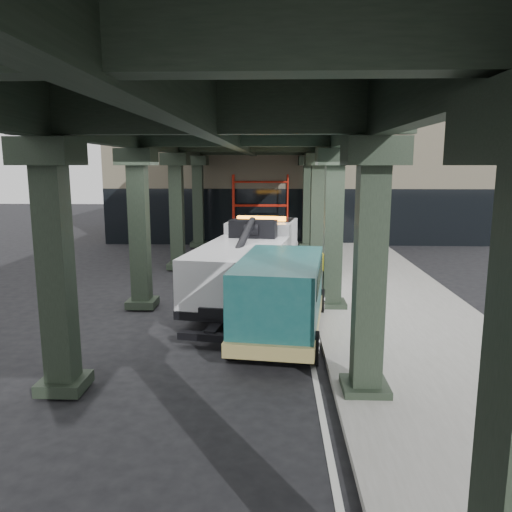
# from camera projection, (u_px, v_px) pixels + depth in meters

# --- Properties ---
(ground) EXTENTS (90.00, 90.00, 0.00)m
(ground) POSITION_uv_depth(u_px,v_px,m) (245.00, 330.00, 13.86)
(ground) COLOR black
(ground) RESTS_ON ground
(sidewalk) EXTENTS (5.00, 40.00, 0.15)m
(sidewalk) POSITION_uv_depth(u_px,v_px,m) (392.00, 308.00, 15.64)
(sidewalk) COLOR gray
(sidewalk) RESTS_ON ground
(lane_stripe) EXTENTS (0.12, 38.00, 0.01)m
(lane_stripe) POSITION_uv_depth(u_px,v_px,m) (302.00, 310.00, 15.76)
(lane_stripe) COLOR silver
(lane_stripe) RESTS_ON ground
(viaduct) EXTENTS (7.40, 32.00, 6.40)m
(viaduct) POSITION_uv_depth(u_px,v_px,m) (235.00, 133.00, 14.86)
(viaduct) COLOR black
(viaduct) RESTS_ON ground
(building) EXTENTS (22.00, 10.00, 8.00)m
(building) POSITION_uv_depth(u_px,v_px,m) (293.00, 173.00, 32.73)
(building) COLOR #C6B793
(building) RESTS_ON ground
(scaffolding) EXTENTS (3.08, 0.88, 4.00)m
(scaffolding) POSITION_uv_depth(u_px,v_px,m) (260.00, 209.00, 27.88)
(scaffolding) COLOR red
(scaffolding) RESTS_ON ground
(tow_truck) EXTENTS (3.60, 8.70, 2.78)m
(tow_truck) POSITION_uv_depth(u_px,v_px,m) (251.00, 259.00, 16.95)
(tow_truck) COLOR black
(tow_truck) RESTS_ON ground
(towed_van) EXTENTS (2.72, 5.59, 2.18)m
(towed_van) POSITION_uv_depth(u_px,v_px,m) (281.00, 294.00, 13.05)
(towed_van) COLOR #134546
(towed_van) RESTS_ON ground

